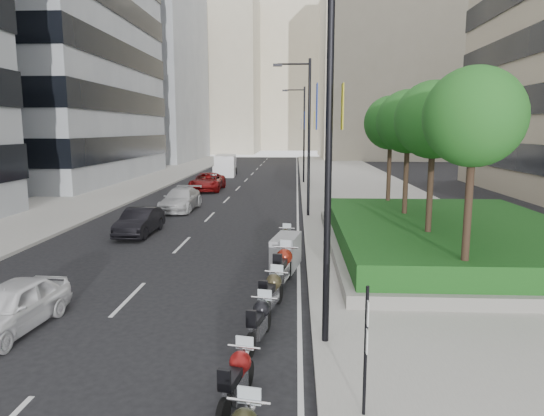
# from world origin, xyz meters

# --- Properties ---
(ground) EXTENTS (160.00, 160.00, 0.00)m
(ground) POSITION_xyz_m (0.00, 0.00, 0.00)
(ground) COLOR black
(ground) RESTS_ON ground
(sidewalk_right) EXTENTS (10.00, 100.00, 0.15)m
(sidewalk_right) POSITION_xyz_m (9.00, 30.00, 0.07)
(sidewalk_right) COLOR #9E9B93
(sidewalk_right) RESTS_ON ground
(sidewalk_left) EXTENTS (8.00, 100.00, 0.15)m
(sidewalk_left) POSITION_xyz_m (-12.00, 30.00, 0.07)
(sidewalk_left) COLOR #9E9B93
(sidewalk_left) RESTS_ON ground
(lane_edge) EXTENTS (0.12, 100.00, 0.01)m
(lane_edge) POSITION_xyz_m (3.70, 30.00, 0.01)
(lane_edge) COLOR silver
(lane_edge) RESTS_ON ground
(lane_centre) EXTENTS (0.12, 100.00, 0.01)m
(lane_centre) POSITION_xyz_m (-1.50, 30.00, 0.01)
(lane_centre) COLOR silver
(lane_centre) RESTS_ON ground
(building_grey_far) EXTENTS (22.00, 26.00, 30.00)m
(building_grey_far) POSITION_xyz_m (-24.00, 70.00, 15.00)
(building_grey_far) COLOR gray
(building_grey_far) RESTS_ON ground
(building_cream_right) EXTENTS (28.00, 24.00, 36.00)m
(building_cream_right) POSITION_xyz_m (22.00, 80.00, 18.00)
(building_cream_right) COLOR #B7AD93
(building_cream_right) RESTS_ON ground
(building_cream_left) EXTENTS (26.00, 24.00, 34.00)m
(building_cream_left) POSITION_xyz_m (-18.00, 100.00, 17.00)
(building_cream_left) COLOR #B7AD93
(building_cream_left) RESTS_ON ground
(building_cream_centre) EXTENTS (30.00, 24.00, 38.00)m
(building_cream_centre) POSITION_xyz_m (2.00, 120.00, 19.00)
(building_cream_centre) COLOR #B7AD93
(building_cream_centre) RESTS_ON ground
(planter) EXTENTS (10.00, 14.00, 0.40)m
(planter) POSITION_xyz_m (10.00, 10.00, 0.35)
(planter) COLOR gray
(planter) RESTS_ON sidewalk_right
(hedge) EXTENTS (9.40, 13.40, 0.80)m
(hedge) POSITION_xyz_m (10.00, 10.00, 0.95)
(hedge) COLOR #124215
(hedge) RESTS_ON planter
(tree_0) EXTENTS (2.80, 2.80, 6.30)m
(tree_0) POSITION_xyz_m (8.50, 4.00, 5.42)
(tree_0) COLOR #332319
(tree_0) RESTS_ON planter
(tree_1) EXTENTS (2.80, 2.80, 6.30)m
(tree_1) POSITION_xyz_m (8.50, 8.00, 5.42)
(tree_1) COLOR #332319
(tree_1) RESTS_ON planter
(tree_2) EXTENTS (2.80, 2.80, 6.30)m
(tree_2) POSITION_xyz_m (8.50, 12.00, 5.42)
(tree_2) COLOR #332319
(tree_2) RESTS_ON planter
(tree_3) EXTENTS (2.80, 2.80, 6.30)m
(tree_3) POSITION_xyz_m (8.50, 16.00, 5.42)
(tree_3) COLOR #332319
(tree_3) RESTS_ON planter
(lamp_post_0) EXTENTS (2.34, 0.45, 9.00)m
(lamp_post_0) POSITION_xyz_m (4.14, 1.00, 5.07)
(lamp_post_0) COLOR black
(lamp_post_0) RESTS_ON ground
(lamp_post_1) EXTENTS (2.34, 0.45, 9.00)m
(lamp_post_1) POSITION_xyz_m (4.14, 18.00, 5.07)
(lamp_post_1) COLOR black
(lamp_post_1) RESTS_ON ground
(lamp_post_2) EXTENTS (2.34, 0.45, 9.00)m
(lamp_post_2) POSITION_xyz_m (4.14, 36.00, 5.07)
(lamp_post_2) COLOR black
(lamp_post_2) RESTS_ON ground
(parking_sign) EXTENTS (0.06, 0.32, 2.50)m
(parking_sign) POSITION_xyz_m (4.80, -2.00, 1.46)
(parking_sign) COLOR black
(parking_sign) RESTS_ON ground
(motorcycle_1) EXTENTS (0.67, 1.95, 0.98)m
(motorcycle_1) POSITION_xyz_m (2.51, -1.60, 0.52)
(motorcycle_1) COLOR black
(motorcycle_1) RESTS_ON ground
(motorcycle_2) EXTENTS (0.68, 1.98, 0.99)m
(motorcycle_2) POSITION_xyz_m (2.72, 1.13, 0.53)
(motorcycle_2) COLOR black
(motorcycle_2) RESTS_ON ground
(motorcycle_3) EXTENTS (0.80, 2.07, 1.05)m
(motorcycle_3) POSITION_xyz_m (2.91, 3.14, 0.56)
(motorcycle_3) COLOR black
(motorcycle_3) RESTS_ON ground
(motorcycle_4) EXTENTS (0.82, 2.45, 1.23)m
(motorcycle_4) POSITION_xyz_m (3.17, 5.35, 0.66)
(motorcycle_4) COLOR black
(motorcycle_4) RESTS_ON ground
(motorcycle_5) EXTENTS (1.17, 2.13, 1.22)m
(motorcycle_5) POSITION_xyz_m (3.22, 7.52, 0.61)
(motorcycle_5) COLOR black
(motorcycle_5) RESTS_ON ground
(motorcycle_6) EXTENTS (0.66, 1.98, 0.99)m
(motorcycle_6) POSITION_xyz_m (3.13, 9.78, 0.53)
(motorcycle_6) COLOR black
(motorcycle_6) RESTS_ON ground
(car_a) EXTENTS (1.81, 3.85, 1.27)m
(car_a) POSITION_xyz_m (-3.67, 1.51, 0.64)
(car_a) COLOR white
(car_a) RESTS_ON ground
(car_b) EXTENTS (1.48, 4.00, 1.31)m
(car_b) POSITION_xyz_m (-4.04, 12.98, 0.65)
(car_b) COLOR black
(car_b) RESTS_ON ground
(car_c) EXTENTS (2.10, 4.88, 1.40)m
(car_c) POSITION_xyz_m (-3.75, 20.28, 0.70)
(car_c) COLOR #B8B9BB
(car_c) RESTS_ON ground
(car_d) EXTENTS (2.46, 5.34, 1.48)m
(car_d) POSITION_xyz_m (-3.88, 30.40, 0.74)
(car_d) COLOR maroon
(car_d) RESTS_ON ground
(delivery_van) EXTENTS (2.50, 5.64, 2.31)m
(delivery_van) POSITION_xyz_m (-4.26, 43.47, 1.08)
(delivery_van) COLOR silver
(delivery_van) RESTS_ON ground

